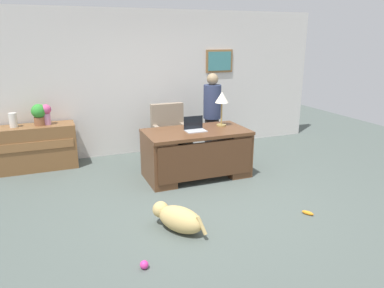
# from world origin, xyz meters

# --- Properties ---
(ground_plane) EXTENTS (12.00, 12.00, 0.00)m
(ground_plane) POSITION_xyz_m (0.00, 0.00, 0.00)
(ground_plane) COLOR #4C5651
(back_wall) EXTENTS (7.00, 0.16, 2.70)m
(back_wall) POSITION_xyz_m (0.01, 2.60, 1.35)
(back_wall) COLOR silver
(back_wall) RESTS_ON ground_plane
(desk) EXTENTS (1.64, 0.88, 0.77)m
(desk) POSITION_xyz_m (0.22, 0.89, 0.41)
(desk) COLOR brown
(desk) RESTS_ON ground_plane
(credenza) EXTENTS (1.26, 0.50, 0.77)m
(credenza) POSITION_xyz_m (-2.18, 2.25, 0.38)
(credenza) COLOR brown
(credenza) RESTS_ON ground_plane
(armchair) EXTENTS (0.60, 0.59, 1.04)m
(armchair) POSITION_xyz_m (0.07, 1.80, 0.47)
(armchair) COLOR gray
(armchair) RESTS_ON ground_plane
(person_standing) EXTENTS (0.32, 0.32, 1.58)m
(person_standing) POSITION_xyz_m (0.86, 1.72, 0.81)
(person_standing) COLOR #262323
(person_standing) RESTS_ON ground_plane
(dog_lying) EXTENTS (0.58, 0.69, 0.30)m
(dog_lying) POSITION_xyz_m (-0.65, -0.63, 0.16)
(dog_lying) COLOR tan
(dog_lying) RESTS_ON ground_plane
(laptop) EXTENTS (0.32, 0.22, 0.22)m
(laptop) POSITION_xyz_m (0.19, 0.92, 0.83)
(laptop) COLOR #B2B5BA
(laptop) RESTS_ON desk
(desk_lamp) EXTENTS (0.22, 0.22, 0.57)m
(desk_lamp) POSITION_xyz_m (0.73, 1.06, 1.21)
(desk_lamp) COLOR #9E8447
(desk_lamp) RESTS_ON desk
(vase_with_flowers) EXTENTS (0.17, 0.17, 0.35)m
(vase_with_flowers) POSITION_xyz_m (-1.97, 2.25, 0.97)
(vase_with_flowers) COLOR #CA85AF
(vase_with_flowers) RESTS_ON credenza
(vase_empty) EXTENTS (0.13, 0.13, 0.24)m
(vase_empty) POSITION_xyz_m (-2.49, 2.25, 0.89)
(vase_empty) COLOR silver
(vase_empty) RESTS_ON credenza
(potted_plant) EXTENTS (0.24, 0.24, 0.36)m
(potted_plant) POSITION_xyz_m (-2.09, 2.25, 0.96)
(potted_plant) COLOR brown
(potted_plant) RESTS_ON credenza
(dog_toy_ball) EXTENTS (0.09, 0.09, 0.09)m
(dog_toy_ball) POSITION_xyz_m (-1.21, -1.21, 0.04)
(dog_toy_ball) COLOR #D8338C
(dog_toy_ball) RESTS_ON ground_plane
(dog_toy_bone) EXTENTS (0.12, 0.16, 0.05)m
(dog_toy_bone) POSITION_xyz_m (1.03, -0.88, 0.03)
(dog_toy_bone) COLOR orange
(dog_toy_bone) RESTS_ON ground_plane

